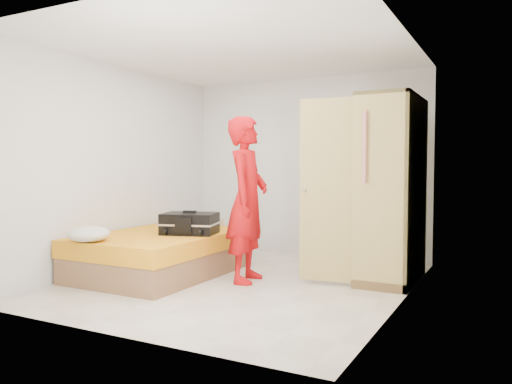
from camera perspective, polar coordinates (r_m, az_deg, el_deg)
The scene contains 7 objects.
room at distance 5.59m, azimuth -1.96°, elevation 2.83°, with size 4.00×4.02×2.60m.
bed at distance 6.21m, azimuth -10.77°, elevation -6.93°, with size 1.42×2.02×0.50m.
wardrobe at distance 5.87m, azimuth 14.71°, elevation -0.20°, with size 1.17×1.23×2.10m.
person at distance 5.66m, azimuth -1.00°, elevation -0.84°, with size 0.68×0.45×1.88m, color red.
suitcase at distance 6.06m, azimuth -7.58°, elevation -3.59°, with size 0.75×0.63×0.28m.
round_cushion at distance 5.68m, azimuth -18.57°, elevation -4.56°, with size 0.45×0.45×0.17m, color silver.
pillow at distance 6.85m, azimuth -6.33°, elevation -3.44°, with size 0.56×0.29×0.10m, color silver.
Camera 1 is at (2.75, -4.86, 1.32)m, focal length 35.00 mm.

